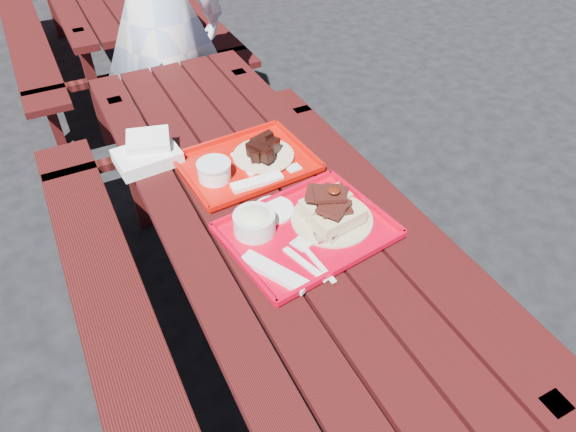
# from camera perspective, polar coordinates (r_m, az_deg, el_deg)

# --- Properties ---
(ground) EXTENTS (60.00, 60.00, 0.00)m
(ground) POSITION_cam_1_polar(r_m,az_deg,el_deg) (2.31, -1.74, -13.04)
(ground) COLOR black
(ground) RESTS_ON ground
(picnic_table_near) EXTENTS (1.41, 2.40, 0.75)m
(picnic_table_near) POSITION_cam_1_polar(r_m,az_deg,el_deg) (1.88, -2.09, -3.17)
(picnic_table_near) COLOR #3F0C0E
(picnic_table_near) RESTS_ON ground
(picnic_table_far) EXTENTS (1.41, 2.40, 0.75)m
(picnic_table_far) POSITION_cam_1_polar(r_m,az_deg,el_deg) (4.26, -19.82, 21.53)
(picnic_table_far) COLOR #3F0C0E
(picnic_table_far) RESTS_ON ground
(near_tray) EXTENTS (0.55, 0.45, 0.16)m
(near_tray) POSITION_cam_1_polar(r_m,az_deg,el_deg) (1.63, 1.65, -0.68)
(near_tray) COLOR red
(near_tray) RESTS_ON picnic_table_near
(far_tray) EXTENTS (0.49, 0.40, 0.08)m
(far_tray) POSITION_cam_1_polar(r_m,az_deg,el_deg) (1.90, -4.79, 5.91)
(far_tray) COLOR #C10D05
(far_tray) RESTS_ON picnic_table_near
(white_cloth) EXTENTS (0.24, 0.20, 0.09)m
(white_cloth) POSITION_cam_1_polar(r_m,az_deg,el_deg) (1.99, -15.32, 6.81)
(white_cloth) COLOR white
(white_cloth) RESTS_ON picnic_table_near
(person) EXTENTS (0.78, 0.66, 1.83)m
(person) POSITION_cam_1_polar(r_m,az_deg,el_deg) (2.83, -14.26, 20.61)
(person) COLOR #ABC6EC
(person) RESTS_ON ground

